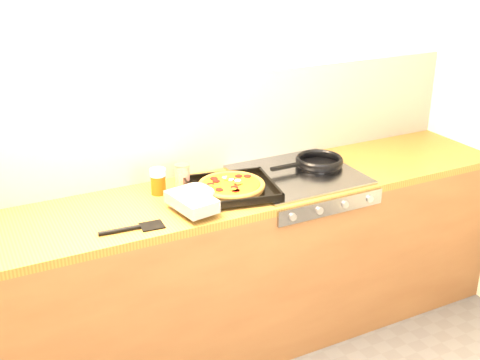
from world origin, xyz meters
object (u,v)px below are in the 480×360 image
frying_pan (318,162)px  juice_glass (158,181)px  pizza_on_tray (220,190)px  tomato_can (182,175)px

frying_pan → juice_glass: juice_glass is taller
frying_pan → juice_glass: bearing=175.1°
pizza_on_tray → tomato_can: bearing=112.1°
pizza_on_tray → frying_pan: pizza_on_tray is taller
frying_pan → tomato_can: bearing=170.0°
pizza_on_tray → frying_pan: bearing=9.9°
pizza_on_tray → tomato_can: tomato_can is taller
frying_pan → juice_glass: (-0.88, 0.08, 0.03)m
frying_pan → tomato_can: size_ratio=3.94×
pizza_on_tray → juice_glass: bearing=142.6°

